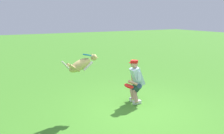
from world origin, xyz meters
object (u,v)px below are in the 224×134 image
dog (82,64)px  frisbee_held (129,86)px  frisbee_flying (87,55)px  person (136,80)px

dog → frisbee_held: dog is taller
frisbee_held → frisbee_flying: bearing=-10.9°
person → frisbee_flying: 1.74m
person → dog: dog is taller
person → dog: size_ratio=1.24×
person → frisbee_held: 0.40m
person → dog: (1.67, -0.02, 0.64)m
person → frisbee_held: bearing=38.4°
frisbee_held → person: bearing=-153.8°
person → frisbee_held: (0.35, 0.17, -0.09)m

